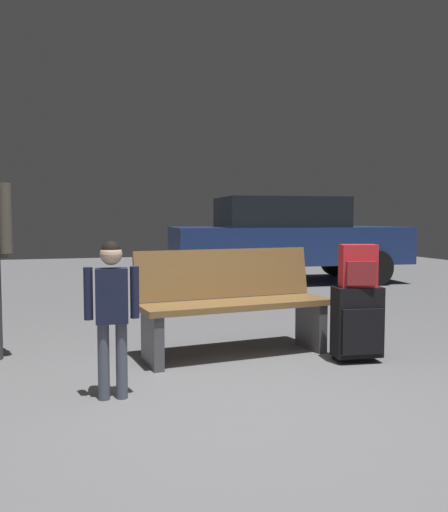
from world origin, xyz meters
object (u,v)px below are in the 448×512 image
object	(u,v)px
bench	(233,303)
parked_car_near	(285,237)
backpack_bright	(358,266)
suitcase	(357,322)
child	(112,302)

from	to	relation	value
bench	parked_car_near	bearing A→B (deg)	62.14
backpack_bright	parked_car_near	size ratio (longest dim) A/B	0.08
suitcase	bench	bearing A→B (deg)	150.95
bench	backpack_bright	distance (m)	1.07
backpack_bright	bench	bearing A→B (deg)	150.90
bench	suitcase	world-z (taller)	bench
child	parked_car_near	bearing A→B (deg)	57.29
backpack_bright	suitcase	bearing A→B (deg)	14.78
bench	child	size ratio (longest dim) A/B	1.63
backpack_bright	child	world-z (taller)	child
suitcase	child	distance (m)	2.02
suitcase	child	bearing A→B (deg)	-169.92
suitcase	child	xyz separation A→B (m)	(-1.96, -0.35, 0.30)
backpack_bright	parked_car_near	distance (m)	5.38
parked_car_near	backpack_bright	bearing A→B (deg)	-106.94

